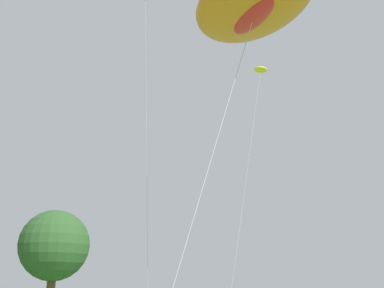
# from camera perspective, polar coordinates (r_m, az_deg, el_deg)

# --- Properties ---
(big_show_kite) EXTENTS (6.41, 11.65, 12.75)m
(big_show_kite) POSITION_cam_1_polar(r_m,az_deg,el_deg) (18.49, 7.54, 16.44)
(big_show_kite) COLOR orange
(big_show_kite) RESTS_ON ground
(small_kite_delta_white) EXTENTS (5.39, 1.57, 18.08)m
(small_kite_delta_white) POSITION_cam_1_polar(r_m,az_deg,el_deg) (36.83, 8.09, 8.40)
(small_kite_delta_white) COLOR yellow
(small_kite_delta_white) RESTS_ON ground
(small_kite_diamond_red) EXTENTS (2.01, 1.99, 16.78)m
(small_kite_diamond_red) POSITION_cam_1_polar(r_m,az_deg,el_deg) (24.76, -5.54, 16.14)
(small_kite_diamond_red) COLOR green
(small_kite_diamond_red) RESTS_ON ground
(tree_oak_left) EXTENTS (6.89, 6.89, 9.58)m
(tree_oak_left) POSITION_cam_1_polar(r_m,az_deg,el_deg) (50.09, -16.01, -11.49)
(tree_oak_left) COLOR #513823
(tree_oak_left) RESTS_ON ground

